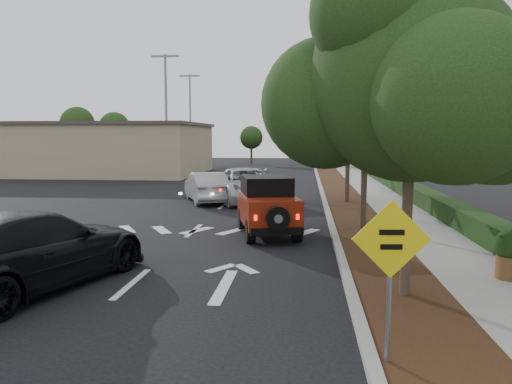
# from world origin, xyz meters

# --- Properties ---
(ground) EXTENTS (120.00, 120.00, 0.00)m
(ground) POSITION_xyz_m (0.00, 0.00, 0.00)
(ground) COLOR black
(ground) RESTS_ON ground
(curb) EXTENTS (0.20, 70.00, 0.15)m
(curb) POSITION_xyz_m (4.60, 12.00, 0.07)
(curb) COLOR #9E9B93
(curb) RESTS_ON ground
(planting_strip) EXTENTS (1.80, 70.00, 0.12)m
(planting_strip) POSITION_xyz_m (5.60, 12.00, 0.06)
(planting_strip) COLOR black
(planting_strip) RESTS_ON ground
(sidewalk) EXTENTS (2.00, 70.00, 0.12)m
(sidewalk) POSITION_xyz_m (7.50, 12.00, 0.06)
(sidewalk) COLOR gray
(sidewalk) RESTS_ON ground
(hedge) EXTENTS (0.80, 70.00, 0.80)m
(hedge) POSITION_xyz_m (8.90, 12.00, 0.40)
(hedge) COLOR black
(hedge) RESTS_ON ground
(commercial_building) EXTENTS (22.00, 12.00, 4.00)m
(commercial_building) POSITION_xyz_m (-16.00, 30.00, 2.00)
(commercial_building) COLOR #998C6A
(commercial_building) RESTS_ON ground
(transmission_tower) EXTENTS (7.00, 4.00, 28.00)m
(transmission_tower) POSITION_xyz_m (6.00, 48.00, 0.00)
(transmission_tower) COLOR slate
(transmission_tower) RESTS_ON ground
(street_tree_near) EXTENTS (3.80, 3.80, 5.92)m
(street_tree_near) POSITION_xyz_m (5.60, -0.50, 0.00)
(street_tree_near) COLOR black
(street_tree_near) RESTS_ON ground
(street_tree_mid) EXTENTS (3.20, 3.20, 5.32)m
(street_tree_mid) POSITION_xyz_m (5.60, 6.50, 0.00)
(street_tree_mid) COLOR black
(street_tree_mid) RESTS_ON ground
(street_tree_far) EXTENTS (3.40, 3.40, 5.62)m
(street_tree_far) POSITION_xyz_m (5.60, 13.00, 0.00)
(street_tree_far) COLOR black
(street_tree_far) RESTS_ON ground
(light_pole_a) EXTENTS (2.00, 0.22, 9.00)m
(light_pole_a) POSITION_xyz_m (-6.50, 26.00, 0.00)
(light_pole_a) COLOR slate
(light_pole_a) RESTS_ON ground
(light_pole_b) EXTENTS (2.00, 0.22, 9.00)m
(light_pole_b) POSITION_xyz_m (-7.50, 38.00, 0.00)
(light_pole_b) COLOR slate
(light_pole_b) RESTS_ON ground
(red_jeep) EXTENTS (2.31, 3.78, 1.86)m
(red_jeep) POSITION_xyz_m (2.46, 5.67, 0.94)
(red_jeep) COLOR black
(red_jeep) RESTS_ON ground
(silver_suv_ahead) EXTENTS (4.60, 6.35, 1.61)m
(silver_suv_ahead) POSITION_xyz_m (0.91, 13.26, 0.80)
(silver_suv_ahead) COLOR #B5B9BE
(silver_suv_ahead) RESTS_ON ground
(black_suv_oncoming) EXTENTS (3.86, 6.09, 1.64)m
(black_suv_oncoming) POSITION_xyz_m (-1.96, -0.51, 0.82)
(black_suv_oncoming) COLOR black
(black_suv_oncoming) RESTS_ON ground
(silver_sedan_oncoming) EXTENTS (3.00, 4.58, 1.43)m
(silver_sedan_oncoming) POSITION_xyz_m (-1.00, 13.16, 0.71)
(silver_sedan_oncoming) COLOR #B0B3B8
(silver_sedan_oncoming) RESTS_ON ground
(parked_suv) EXTENTS (4.13, 2.01, 1.36)m
(parked_suv) POSITION_xyz_m (-10.79, 26.13, 0.68)
(parked_suv) COLOR #95989C
(parked_suv) RESTS_ON ground
(speed_hump_sign) EXTENTS (1.04, 0.12, 2.21)m
(speed_hump_sign) POSITION_xyz_m (4.80, -3.50, 1.53)
(speed_hump_sign) COLOR slate
(speed_hump_sign) RESTS_ON ground
(terracotta_planter) EXTENTS (0.63, 0.63, 1.11)m
(terracotta_planter) POSITION_xyz_m (7.99, 0.76, 0.75)
(terracotta_planter) COLOR brown
(terracotta_planter) RESTS_ON ground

